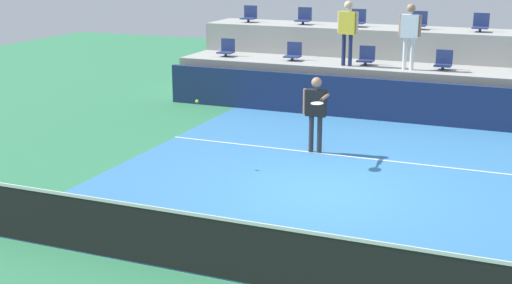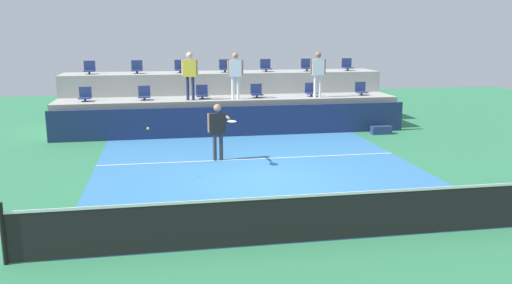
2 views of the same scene
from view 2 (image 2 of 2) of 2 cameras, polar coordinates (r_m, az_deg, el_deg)
ground_plane at (r=13.45m, az=1.16°, el=-4.31°), size 40.00×40.00×0.00m
court_inner_paint at (r=14.39m, az=0.38°, el=-3.20°), size 9.00×10.00×0.01m
court_service_line at (r=15.73m, az=-0.56°, el=-1.87°), size 9.00×0.06×0.00m
tennis_net at (r=9.60m, az=5.92°, el=-8.05°), size 10.48×0.08×1.07m
sponsor_backboard at (r=19.10m, az=-2.37°, el=2.27°), size 13.00×0.16×1.10m
seating_tier_lower at (r=20.36m, az=-2.88°, el=3.09°), size 13.00×1.80×1.25m
seating_tier_upper at (r=22.07m, az=-3.49°, el=4.89°), size 13.00×1.80×2.10m
stadium_chair_lower_far_left at (r=20.21m, az=-18.10°, el=4.85°), size 0.44×0.40×0.52m
stadium_chair_lower_left at (r=20.03m, az=-12.06°, el=5.12°), size 0.44×0.40×0.52m
stadium_chair_lower_mid_left at (r=20.08m, az=-5.89°, el=5.33°), size 0.44×0.40×0.52m
stadium_chair_lower_mid_right at (r=20.34m, az=0.06°, el=5.48°), size 0.44×0.40×0.52m
stadium_chair_lower_right at (r=20.84m, az=5.99°, el=5.58°), size 0.44×0.40×0.52m
stadium_chair_lower_far_right at (r=21.51m, az=11.35°, el=5.61°), size 0.44×0.40×0.52m
stadium_chair_upper_far_left at (r=21.92m, az=-17.68°, el=7.63°), size 0.44×0.40×0.52m
stadium_chair_upper_left at (r=21.76m, az=-12.83°, el=7.86°), size 0.44×0.40×0.52m
stadium_chair_upper_mid_left at (r=21.75m, az=-8.26°, el=8.03°), size 0.44×0.40×0.52m
stadium_chair_upper_center at (r=21.89m, az=-3.43°, el=8.16°), size 0.44×0.40×0.52m
stadium_chair_upper_mid_right at (r=22.16m, az=1.06°, el=8.23°), size 0.44×0.40×0.52m
stadium_chair_upper_right at (r=22.57m, az=5.52°, el=8.24°), size 0.44×0.40×0.52m
stadium_chair_upper_far_right at (r=23.13m, az=9.90°, el=8.21°), size 0.44×0.40×0.52m
tennis_player at (r=15.39m, az=-4.14°, el=1.71°), size 0.74×1.18×1.69m
spectator_in_white at (r=19.58m, az=-7.20°, el=7.66°), size 0.61×0.27×1.77m
spectator_leaning_on_rail at (r=19.75m, az=-2.27°, el=7.73°), size 0.61×0.25×1.74m
spectator_in_grey at (r=20.44m, az=6.75°, el=7.80°), size 0.61×0.24×1.74m
tennis_ball at (r=13.45m, az=-11.68°, el=1.45°), size 0.07×0.07×0.07m
equipment_bag at (r=20.07m, az=13.48°, el=1.26°), size 0.76×0.28×0.30m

